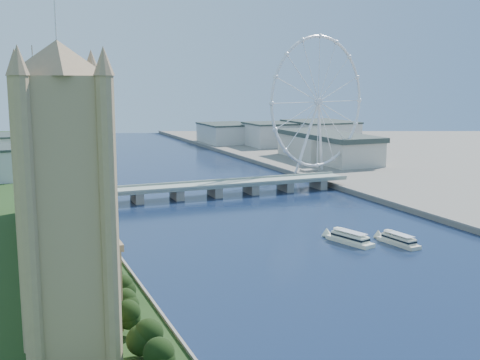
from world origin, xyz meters
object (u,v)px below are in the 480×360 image
tour_boat_near (350,243)px  victoria_tower (64,195)px  london_eye (318,102)px  tour_boat_far (399,245)px

tour_boat_near → victoria_tower: bearing=-165.5°
london_eye → tour_boat_far: london_eye is taller
victoria_tower → tour_boat_far: size_ratio=3.79×
victoria_tower → tour_boat_near: bearing=30.0°
tour_boat_near → tour_boat_far: 25.92m
victoria_tower → london_eye: bearing=49.6°
victoria_tower → tour_boat_near: size_ratio=3.51×
london_eye → tour_boat_near: (-97.42, -209.09, -67.52)m
tour_boat_far → victoria_tower: bearing=-163.6°
tour_boat_near → london_eye: bearing=49.5°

